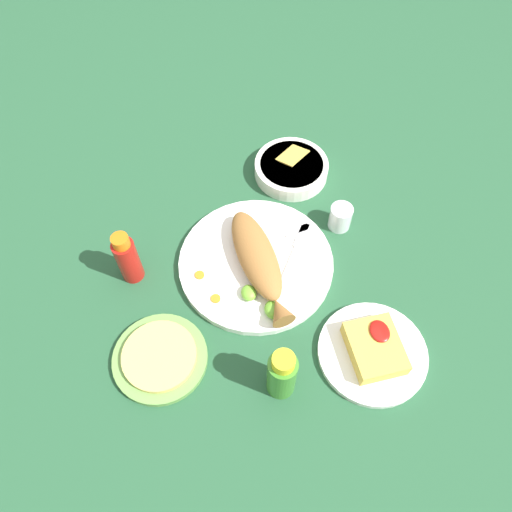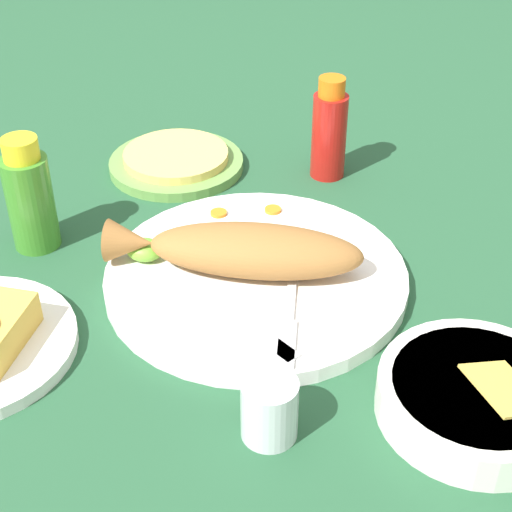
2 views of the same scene
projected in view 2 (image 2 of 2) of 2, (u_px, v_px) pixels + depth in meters
The scene contains 15 objects.
ground_plane at pixel (256, 283), 0.89m from camera, with size 4.00×4.00×0.00m, color #235133.
main_plate at pixel (256, 277), 0.88m from camera, with size 0.34×0.34×0.02m, color white.
fried_fish at pixel (242, 250), 0.86m from camera, with size 0.29×0.10×0.05m.
fork_near at pixel (289, 316), 0.81m from camera, with size 0.04×0.19×0.00m.
fork_far at pixel (240, 320), 0.81m from camera, with size 0.16×0.12×0.00m.
carrot_slice_near at pixel (273, 210), 0.98m from camera, with size 0.02×0.02×0.00m, color orange.
carrot_slice_mid at pixel (219, 213), 0.97m from camera, with size 0.02×0.02×0.00m, color orange.
lime_wedge_main at pixel (197, 237), 0.91m from camera, with size 0.04×0.03×0.02m, color #6BB233.
lime_wedge_side at pixel (145, 250), 0.89m from camera, with size 0.04×0.04×0.02m, color #6BB233.
hot_sauce_bottle_red at pixel (329, 131), 1.06m from camera, with size 0.05×0.05×0.14m.
hot_sauce_bottle_green at pixel (30, 197), 0.92m from camera, with size 0.06×0.06×0.14m.
salt_cup at pixel (269, 412), 0.69m from camera, with size 0.05×0.05×0.06m.
guacamole_bowl at pixel (476, 396), 0.71m from camera, with size 0.18×0.18×0.05m.
tortilla_plate at pixel (176, 164), 1.10m from camera, with size 0.19×0.19×0.01m, color #6B9E4C.
tortilla_stack at pixel (176, 156), 1.10m from camera, with size 0.15×0.15×0.01m, color #E0C666.
Camera 2 is at (0.16, -0.69, 0.54)m, focal length 55.00 mm.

